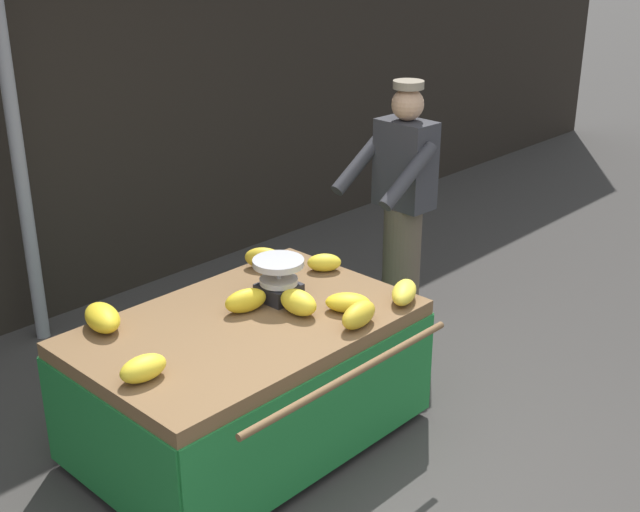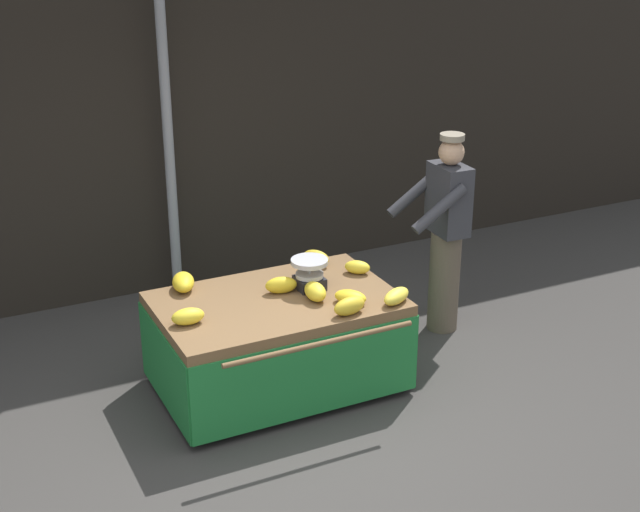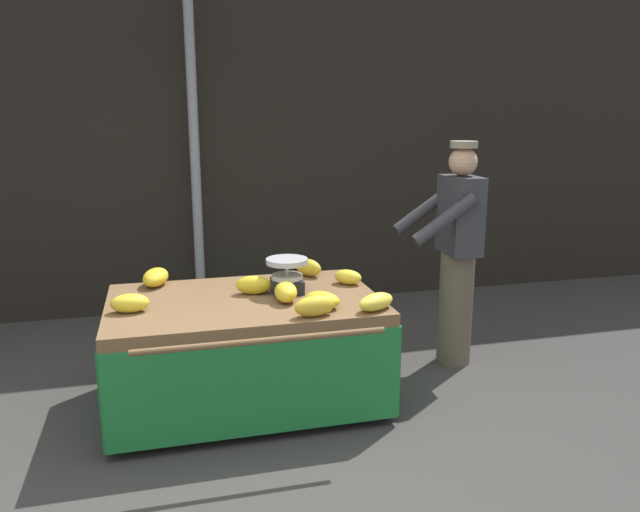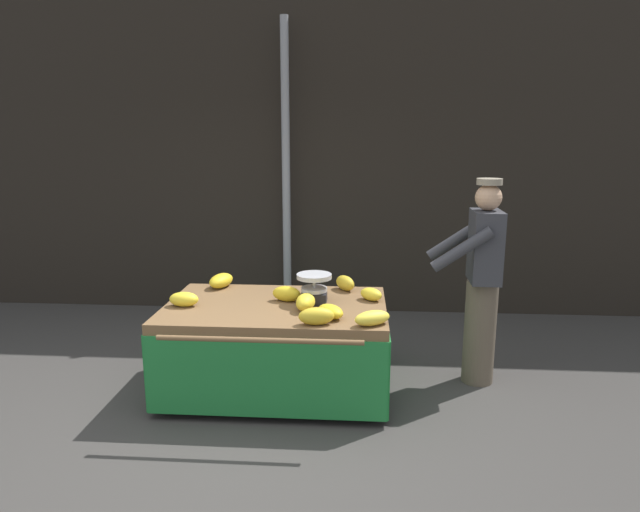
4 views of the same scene
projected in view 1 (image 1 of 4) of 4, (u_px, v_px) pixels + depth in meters
street_pole at (10, 98)px, 5.09m from camera, size 0.09×0.09×3.28m
banana_cart at (247, 354)px, 4.38m from camera, size 1.77×1.33×0.74m
weighing_scale at (279, 279)px, 4.50m from camera, size 0.28×0.28×0.23m
banana_bunch_0 at (298, 302)px, 4.36m from camera, size 0.17×0.25×0.13m
banana_bunch_1 at (324, 263)px, 4.89m from camera, size 0.23×0.23×0.10m
banana_bunch_2 at (143, 368)px, 3.74m from camera, size 0.24×0.15×0.11m
banana_bunch_3 at (404, 292)px, 4.50m from camera, size 0.30×0.24×0.11m
banana_bunch_4 at (246, 301)px, 4.39m from camera, size 0.26×0.17×0.12m
banana_bunch_5 at (348, 303)px, 4.39m from camera, size 0.26×0.28×0.10m
banana_bunch_6 at (359, 315)px, 4.23m from camera, size 0.27×0.16×0.13m
banana_bunch_7 at (102, 318)px, 4.21m from camera, size 0.24×0.33×0.12m
banana_bunch_8 at (264, 258)px, 4.92m from camera, size 0.22×0.26×0.13m
vendor_person at (402, 208)px, 5.55m from camera, size 0.59×0.53×1.71m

